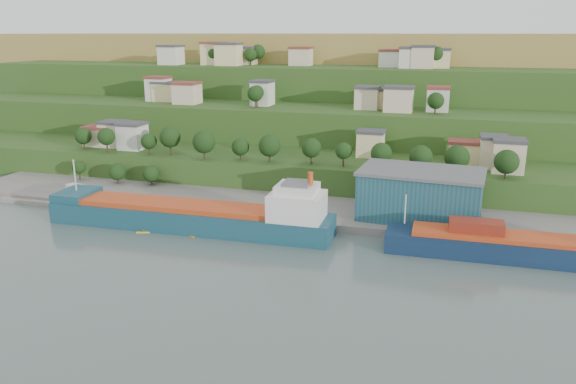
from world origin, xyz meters
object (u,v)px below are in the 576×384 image
at_px(cargo_ship_near, 198,218).
at_px(kayak_orange, 189,235).
at_px(warehouse, 420,194).
at_px(cargo_ship_far, 533,249).
at_px(caravan, 77,190).

relative_size(cargo_ship_near, kayak_orange, 21.31).
relative_size(warehouse, kayak_orange, 9.24).
bearing_deg(cargo_ship_far, kayak_orange, -175.66).
relative_size(warehouse, caravan, 4.86).
height_order(cargo_ship_far, caravan, cargo_ship_far).
relative_size(cargo_ship_near, warehouse, 2.31).
relative_size(cargo_ship_near, caravan, 11.21).
bearing_deg(warehouse, caravan, -172.77).
relative_size(cargo_ship_near, cargo_ship_far, 1.26).
bearing_deg(caravan, kayak_orange, -12.27).
height_order(cargo_ship_far, warehouse, warehouse).
bearing_deg(kayak_orange, warehouse, 48.66).
bearing_deg(cargo_ship_near, cargo_ship_far, 0.33).
xyz_separation_m(cargo_ship_near, cargo_ship_far, (79.71, 1.91, -0.52)).
distance_m(cargo_ship_far, caravan, 127.17).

